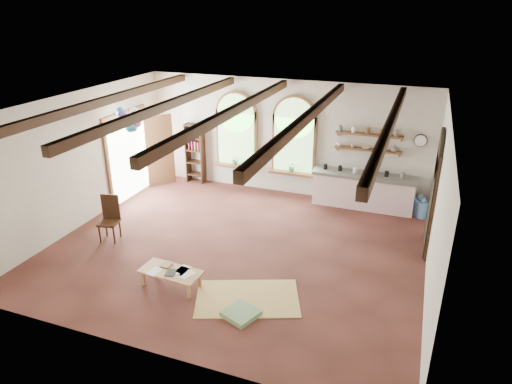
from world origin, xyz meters
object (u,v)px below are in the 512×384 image
at_px(kitchen_counter, 363,190).
at_px(side_chair, 110,227).
at_px(coffee_table, 171,273).
at_px(balloon_cluster, 128,120).

bearing_deg(kitchen_counter, side_chair, -143.40).
bearing_deg(coffee_table, balloon_cluster, 132.94).
height_order(coffee_table, side_chair, side_chair).
bearing_deg(side_chair, coffee_table, -27.08).
relative_size(side_chair, balloon_cluster, 0.92).
distance_m(kitchen_counter, coffee_table, 5.78).
height_order(side_chair, balloon_cluster, balloon_cluster).
bearing_deg(coffee_table, side_chair, 152.92).
bearing_deg(balloon_cluster, coffee_table, -47.06).
distance_m(coffee_table, balloon_cluster, 4.59).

